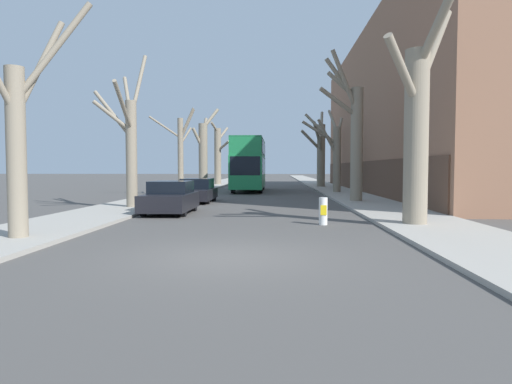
{
  "coord_description": "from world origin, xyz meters",
  "views": [
    {
      "loc": [
        1.11,
        -9.97,
        1.96
      ],
      "look_at": [
        -0.41,
        23.89,
        0.2
      ],
      "focal_mm": 32.0,
      "sensor_mm": 36.0,
      "label": 1
    }
  ],
  "objects_px": {
    "street_tree_left_1": "(130,141)",
    "street_tree_right_3": "(320,151)",
    "street_tree_left_4": "(218,155)",
    "parked_car_1": "(197,191)",
    "double_decker_bus": "(249,162)",
    "street_tree_right_2": "(334,153)",
    "street_tree_left_0": "(20,138)",
    "street_tree_right_1": "(354,135)",
    "parked_car_0": "(170,198)",
    "street_tree_left_3": "(203,153)",
    "street_tree_right_0": "(418,125)",
    "traffic_bollard": "(323,211)",
    "street_tree_left_2": "(181,152)"
  },
  "relations": [
    {
      "from": "street_tree_left_0",
      "to": "street_tree_left_4",
      "type": "bearing_deg",
      "value": 89.99
    },
    {
      "from": "street_tree_right_2",
      "to": "street_tree_right_0",
      "type": "bearing_deg",
      "value": -89.59
    },
    {
      "from": "double_decker_bus",
      "to": "parked_car_1",
      "type": "height_order",
      "value": "double_decker_bus"
    },
    {
      "from": "street_tree_left_4",
      "to": "street_tree_left_1",
      "type": "bearing_deg",
      "value": -90.4
    },
    {
      "from": "street_tree_right_0",
      "to": "street_tree_left_3",
      "type": "bearing_deg",
      "value": 112.93
    },
    {
      "from": "street_tree_right_3",
      "to": "traffic_bollard",
      "type": "distance_m",
      "value": 31.04
    },
    {
      "from": "street_tree_left_0",
      "to": "parked_car_0",
      "type": "bearing_deg",
      "value": 73.73
    },
    {
      "from": "street_tree_left_0",
      "to": "street_tree_left_3",
      "type": "bearing_deg",
      "value": 90.02
    },
    {
      "from": "street_tree_left_4",
      "to": "parked_car_1",
      "type": "distance_m",
      "value": 27.22
    },
    {
      "from": "street_tree_right_2",
      "to": "double_decker_bus",
      "type": "xyz_separation_m",
      "value": [
        -6.85,
        3.11,
        -0.67
      ]
    },
    {
      "from": "street_tree_left_3",
      "to": "street_tree_right_1",
      "type": "height_order",
      "value": "street_tree_right_1"
    },
    {
      "from": "street_tree_right_3",
      "to": "street_tree_right_1",
      "type": "bearing_deg",
      "value": -90.26
    },
    {
      "from": "street_tree_left_4",
      "to": "parked_car_1",
      "type": "height_order",
      "value": "street_tree_left_4"
    },
    {
      "from": "street_tree_left_3",
      "to": "double_decker_bus",
      "type": "bearing_deg",
      "value": -38.63
    },
    {
      "from": "street_tree_left_1",
      "to": "street_tree_right_1",
      "type": "height_order",
      "value": "street_tree_right_1"
    },
    {
      "from": "street_tree_right_1",
      "to": "street_tree_right_3",
      "type": "distance_m",
      "value": 20.57
    },
    {
      "from": "street_tree_right_2",
      "to": "parked_car_1",
      "type": "relative_size",
      "value": 1.55
    },
    {
      "from": "street_tree_left_1",
      "to": "parked_car_1",
      "type": "distance_m",
      "value": 5.79
    },
    {
      "from": "street_tree_right_2",
      "to": "street_tree_right_3",
      "type": "relative_size",
      "value": 0.84
    },
    {
      "from": "street_tree_left_0",
      "to": "street_tree_right_3",
      "type": "bearing_deg",
      "value": 71.94
    },
    {
      "from": "street_tree_left_2",
      "to": "double_decker_bus",
      "type": "bearing_deg",
      "value": 53.62
    },
    {
      "from": "street_tree_left_0",
      "to": "street_tree_right_1",
      "type": "bearing_deg",
      "value": 51.52
    },
    {
      "from": "street_tree_left_1",
      "to": "street_tree_right_2",
      "type": "height_order",
      "value": "street_tree_left_1"
    },
    {
      "from": "street_tree_left_4",
      "to": "traffic_bollard",
      "type": "distance_m",
      "value": 38.41
    },
    {
      "from": "street_tree_left_4",
      "to": "traffic_bollard",
      "type": "bearing_deg",
      "value": -77.24
    },
    {
      "from": "parked_car_0",
      "to": "traffic_bollard",
      "type": "distance_m",
      "value": 7.26
    },
    {
      "from": "street_tree_right_1",
      "to": "street_tree_left_3",
      "type": "bearing_deg",
      "value": 124.15
    },
    {
      "from": "street_tree_left_1",
      "to": "traffic_bollard",
      "type": "distance_m",
      "value": 10.81
    },
    {
      "from": "street_tree_left_1",
      "to": "street_tree_left_3",
      "type": "bearing_deg",
      "value": 89.46
    },
    {
      "from": "street_tree_left_1",
      "to": "parked_car_0",
      "type": "bearing_deg",
      "value": -40.55
    },
    {
      "from": "street_tree_right_0",
      "to": "parked_car_1",
      "type": "xyz_separation_m",
      "value": [
        -9.26,
        10.86,
        -2.75
      ]
    },
    {
      "from": "street_tree_left_4",
      "to": "double_decker_bus",
      "type": "distance_m",
      "value": 14.96
    },
    {
      "from": "street_tree_left_4",
      "to": "street_tree_left_3",
      "type": "bearing_deg",
      "value": -90.11
    },
    {
      "from": "street_tree_left_4",
      "to": "street_tree_right_2",
      "type": "bearing_deg",
      "value": -56.81
    },
    {
      "from": "street_tree_left_1",
      "to": "street_tree_right_3",
      "type": "relative_size",
      "value": 0.97
    },
    {
      "from": "street_tree_right_0",
      "to": "traffic_bollard",
      "type": "distance_m",
      "value": 4.24
    },
    {
      "from": "double_decker_bus",
      "to": "parked_car_0",
      "type": "xyz_separation_m",
      "value": [
        -2.27,
        -19.38,
        -1.84
      ]
    },
    {
      "from": "street_tree_left_3",
      "to": "double_decker_bus",
      "type": "xyz_separation_m",
      "value": [
        4.52,
        -3.61,
        -0.89
      ]
    },
    {
      "from": "street_tree_left_1",
      "to": "street_tree_left_3",
      "type": "height_order",
      "value": "street_tree_left_1"
    },
    {
      "from": "street_tree_left_0",
      "to": "street_tree_left_3",
      "type": "relative_size",
      "value": 0.85
    },
    {
      "from": "traffic_bollard",
      "to": "street_tree_left_4",
      "type": "bearing_deg",
      "value": 102.76
    },
    {
      "from": "street_tree_right_0",
      "to": "parked_car_1",
      "type": "height_order",
      "value": "street_tree_right_0"
    },
    {
      "from": "street_tree_left_1",
      "to": "parked_car_1",
      "type": "bearing_deg",
      "value": 61.73
    },
    {
      "from": "street_tree_right_1",
      "to": "street_tree_right_0",
      "type": "bearing_deg",
      "value": -88.47
    },
    {
      "from": "street_tree_right_1",
      "to": "parked_car_1",
      "type": "bearing_deg",
      "value": 178.72
    },
    {
      "from": "parked_car_0",
      "to": "parked_car_1",
      "type": "xyz_separation_m",
      "value": [
        0.0,
        6.64,
        -0.02
      ]
    },
    {
      "from": "street_tree_right_3",
      "to": "double_decker_bus",
      "type": "height_order",
      "value": "street_tree_right_3"
    },
    {
      "from": "street_tree_left_3",
      "to": "parked_car_1",
      "type": "bearing_deg",
      "value": -82.17
    },
    {
      "from": "street_tree_left_4",
      "to": "street_tree_right_3",
      "type": "height_order",
      "value": "street_tree_right_3"
    },
    {
      "from": "parked_car_0",
      "to": "traffic_bollard",
      "type": "bearing_deg",
      "value": -30.9
    }
  ]
}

